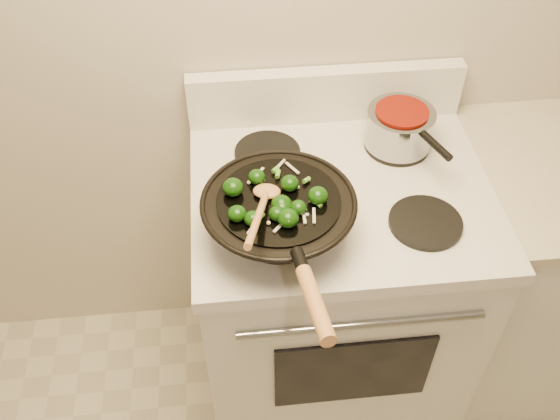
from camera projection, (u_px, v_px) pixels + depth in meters
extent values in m
cube|color=white|center=(331.00, 298.00, 1.96)|extent=(0.76, 0.64, 0.88)
cube|color=white|center=(341.00, 193.00, 1.63)|extent=(0.78, 0.66, 0.04)
cube|color=white|center=(326.00, 95.00, 1.77)|extent=(0.78, 0.05, 0.16)
cylinder|color=gray|center=(361.00, 325.00, 1.49)|extent=(0.60, 0.02, 0.02)
cube|color=black|center=(353.00, 372.00, 1.65)|extent=(0.42, 0.01, 0.28)
cylinder|color=black|center=(279.00, 234.00, 1.49)|extent=(0.18, 0.18, 0.01)
cylinder|color=black|center=(425.00, 223.00, 1.52)|extent=(0.18, 0.18, 0.01)
cylinder|color=black|center=(267.00, 153.00, 1.70)|extent=(0.18, 0.18, 0.01)
cylinder|color=black|center=(397.00, 144.00, 1.73)|extent=(0.18, 0.18, 0.01)
torus|color=black|center=(279.00, 202.00, 1.41)|extent=(0.36, 0.36, 0.01)
cylinder|color=black|center=(279.00, 201.00, 1.41)|extent=(0.28, 0.28, 0.01)
cylinder|color=black|center=(300.00, 261.00, 1.26)|extent=(0.03, 0.06, 0.04)
cylinder|color=#B37A46|center=(315.00, 304.00, 1.16)|extent=(0.05, 0.19, 0.06)
ellipsoid|color=#0F3408|center=(257.00, 177.00, 1.44)|extent=(0.04, 0.04, 0.03)
cylinder|color=#4A792B|center=(262.00, 179.00, 1.45)|extent=(0.02, 0.02, 0.01)
ellipsoid|color=#0F3408|center=(233.00, 187.00, 1.41)|extent=(0.05, 0.05, 0.04)
ellipsoid|color=#0F3408|center=(288.00, 218.00, 1.34)|extent=(0.05, 0.05, 0.04)
ellipsoid|color=#0F3408|center=(318.00, 196.00, 1.39)|extent=(0.05, 0.05, 0.04)
cylinder|color=#4A792B|center=(324.00, 199.00, 1.40)|extent=(0.02, 0.01, 0.01)
ellipsoid|color=#0F3408|center=(290.00, 183.00, 1.42)|extent=(0.04, 0.04, 0.04)
ellipsoid|color=#0F3408|center=(282.00, 208.00, 1.37)|extent=(0.04, 0.04, 0.04)
ellipsoid|color=#0F3408|center=(298.00, 207.00, 1.37)|extent=(0.04, 0.04, 0.03)
cylinder|color=#4A792B|center=(303.00, 210.00, 1.38)|extent=(0.02, 0.02, 0.01)
ellipsoid|color=#0F3408|center=(253.00, 219.00, 1.35)|extent=(0.04, 0.04, 0.03)
ellipsoid|color=#0F3408|center=(281.00, 204.00, 1.37)|extent=(0.05, 0.05, 0.04)
ellipsoid|color=#0F3408|center=(237.00, 214.00, 1.36)|extent=(0.04, 0.04, 0.04)
cylinder|color=#4A792B|center=(243.00, 217.00, 1.37)|extent=(0.02, 0.02, 0.01)
ellipsoid|color=#0F3408|center=(277.00, 213.00, 1.36)|extent=(0.04, 0.04, 0.03)
cube|color=beige|center=(304.00, 216.00, 1.37)|extent=(0.01, 0.05, 0.00)
cube|color=beige|center=(280.00, 165.00, 1.49)|extent=(0.03, 0.04, 0.00)
cube|color=beige|center=(298.00, 213.00, 1.38)|extent=(0.05, 0.02, 0.00)
cube|color=beige|center=(292.00, 168.00, 1.48)|extent=(0.03, 0.05, 0.00)
cube|color=beige|center=(253.00, 226.00, 1.35)|extent=(0.03, 0.05, 0.00)
cube|color=beige|center=(317.00, 201.00, 1.40)|extent=(0.04, 0.01, 0.00)
cube|color=beige|center=(281.00, 225.00, 1.35)|extent=(0.04, 0.04, 0.00)
cube|color=beige|center=(314.00, 216.00, 1.37)|extent=(0.01, 0.05, 0.00)
cube|color=beige|center=(257.00, 212.00, 1.38)|extent=(0.02, 0.04, 0.00)
cube|color=beige|center=(244.00, 214.00, 1.37)|extent=(0.04, 0.03, 0.00)
cube|color=beige|center=(259.00, 173.00, 1.47)|extent=(0.03, 0.04, 0.00)
cube|color=beige|center=(260.00, 183.00, 1.44)|extent=(0.04, 0.03, 0.00)
cylinder|color=#5B9D32|center=(275.00, 170.00, 1.47)|extent=(0.02, 0.03, 0.02)
cylinder|color=#5B9D32|center=(278.00, 174.00, 1.46)|extent=(0.02, 0.02, 0.01)
cylinder|color=#5B9D32|center=(260.00, 218.00, 1.36)|extent=(0.02, 0.02, 0.01)
cylinder|color=#5B9D32|center=(318.00, 203.00, 1.39)|extent=(0.02, 0.03, 0.01)
cylinder|color=#5B9D32|center=(306.00, 180.00, 1.44)|extent=(0.02, 0.03, 0.02)
sphere|color=beige|center=(249.00, 183.00, 1.44)|extent=(0.01, 0.01, 0.01)
sphere|color=beige|center=(269.00, 223.00, 1.35)|extent=(0.01, 0.01, 0.01)
sphere|color=beige|center=(279.00, 214.00, 1.37)|extent=(0.01, 0.01, 0.01)
sphere|color=beige|center=(298.00, 187.00, 1.43)|extent=(0.01, 0.01, 0.01)
ellipsoid|color=#B37A46|center=(267.00, 191.00, 1.41)|extent=(0.07, 0.06, 0.02)
cylinder|color=#B37A46|center=(258.00, 218.00, 1.29)|extent=(0.07, 0.25, 0.11)
cylinder|color=gray|center=(400.00, 127.00, 1.69)|extent=(0.18, 0.18, 0.10)
cylinder|color=#660E04|center=(402.00, 111.00, 1.65)|extent=(0.14, 0.14, 0.01)
cylinder|color=black|center=(436.00, 146.00, 1.56)|extent=(0.06, 0.11, 0.02)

